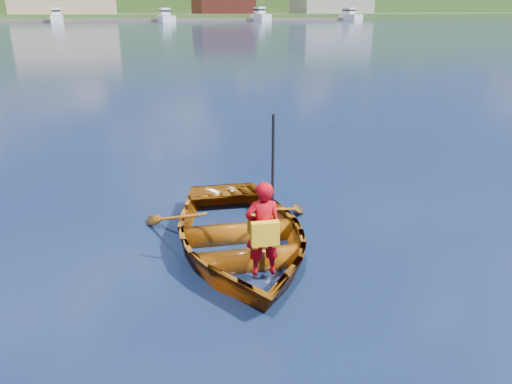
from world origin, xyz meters
The scene contains 5 objects.
ground centered at (0.00, 0.00, 0.00)m, with size 600.00×600.00×0.00m.
rowboat centered at (0.02, -0.14, 0.24)m, with size 3.18×4.11×0.79m.
child_paddler centered at (0.05, -1.05, 0.71)m, with size 0.48×0.37×1.98m.
dock centered at (3.83, 148.00, 0.40)m, with size 160.05×6.78×0.80m.
marina_yachts centered at (13.85, 143.29, 1.39)m, with size 146.62×12.50×4.27m.
Camera 1 is at (-1.83, -6.27, 3.22)m, focal length 35.00 mm.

